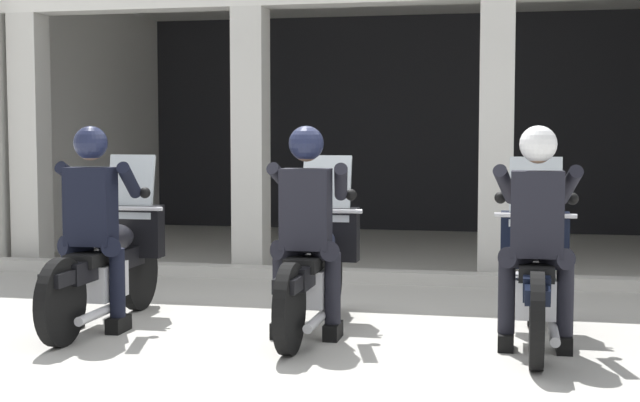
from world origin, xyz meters
The scene contains 9 objects.
ground_plane centered at (0.00, 3.00, 0.00)m, with size 80.00×80.00×0.00m, color #A8A59E.
station_building centered at (-0.03, 5.46, 2.19)m, with size 9.08×5.21×3.48m.
kerb_strip centered at (-0.03, 2.32, 0.06)m, with size 8.58×0.24×0.12m, color #B7B5AD.
motorcycle_left centered at (-1.66, -0.15, 0.50)m, with size 0.62×2.04×1.35m.
police_officer_left centered at (-1.67, -0.44, 0.94)m, with size 0.63×0.61×1.58m.
motorcycle_center centered at (0.00, -0.05, 0.50)m, with size 0.62×2.04×1.35m.
police_officer_center centered at (0.00, -0.33, 0.94)m, with size 0.63×0.61×1.58m.
motorcycle_right centered at (1.67, -0.11, 0.50)m, with size 0.62×2.04×1.35m.
police_officer_right centered at (1.67, -0.39, 0.94)m, with size 0.63×0.61×1.58m.
Camera 1 is at (1.54, -7.03, 1.55)m, focal length 52.20 mm.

